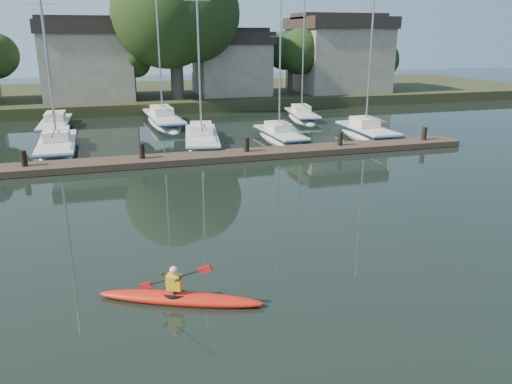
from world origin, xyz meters
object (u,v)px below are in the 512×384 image
object	(u,v)px
sailboat_6	(164,125)
sailboat_1	(58,154)
kayak	(180,296)
sailboat_3	(280,142)
sailboat_4	(366,139)
sailboat_7	(302,121)
dock	(196,158)
sailboat_2	(202,146)
sailboat_5	(56,131)

from	to	relation	value
sailboat_6	sailboat_1	bearing A→B (deg)	-134.47
kayak	sailboat_3	xyz separation A→B (m)	(9.86, 20.04, -0.35)
sailboat_4	kayak	bearing A→B (deg)	-128.64
sailboat_3	sailboat_7	xyz separation A→B (m)	(4.75, 7.89, -0.00)
dock	sailboat_2	size ratio (longest dim) A/B	2.21
kayak	sailboat_2	bearing A→B (deg)	101.52
sailboat_1	dock	bearing A→B (deg)	-33.96
kayak	sailboat_1	xyz separation A→B (m)	(-4.60, 20.53, -0.38)
sailboat_1	sailboat_3	world-z (taller)	sailboat_1
dock	sailboat_6	distance (m)	13.60
dock	sailboat_7	world-z (taller)	sailboat_7
sailboat_4	dock	bearing A→B (deg)	-162.23
sailboat_6	sailboat_3	bearing A→B (deg)	-55.74
sailboat_6	sailboat_7	xyz separation A→B (m)	(11.71, -1.18, 0.02)
sailboat_1	sailboat_6	distance (m)	11.39
dock	sailboat_6	bearing A→B (deg)	91.22
sailboat_2	sailboat_4	size ratio (longest dim) A/B	1.21
sailboat_1	sailboat_7	bearing A→B (deg)	19.87
kayak	sailboat_3	world-z (taller)	sailboat_3
dock	sailboat_5	xyz separation A→B (m)	(-8.55, 13.36, -0.39)
sailboat_4	sailboat_6	bearing A→B (deg)	144.92
sailboat_5	dock	bearing A→B (deg)	-56.41
kayak	sailboat_5	world-z (taller)	sailboat_5
kayak	sailboat_4	distance (m)	25.23
sailboat_4	sailboat_2	bearing A→B (deg)	177.09
dock	sailboat_1	xyz separation A→B (m)	(-7.79, 5.02, -0.41)
dock	sailboat_1	bearing A→B (deg)	147.22
sailboat_4	sailboat_7	size ratio (longest dim) A/B	1.05
sailboat_3	sailboat_5	bearing A→B (deg)	147.26
dock	sailboat_6	size ratio (longest dim) A/B	2.01
sailboat_6	sailboat_5	bearing A→B (deg)	178.35
sailboat_3	sailboat_6	world-z (taller)	sailboat_6
sailboat_1	sailboat_4	size ratio (longest dim) A/B	1.18
sailboat_7	sailboat_3	bearing A→B (deg)	-112.55
sailboat_5	sailboat_7	xyz separation A→B (m)	(19.97, -0.94, 0.01)
sailboat_3	sailboat_4	bearing A→B (deg)	-8.65
dock	sailboat_3	distance (m)	8.07
dock	sailboat_3	size ratio (longest dim) A/B	2.87
sailboat_3	sailboat_6	xyz separation A→B (m)	(-6.96, 9.06, -0.02)
kayak	sailboat_7	world-z (taller)	sailboat_7
kayak	sailboat_4	bearing A→B (deg)	73.99
sailboat_5	sailboat_3	bearing A→B (deg)	-29.16
sailboat_4	sailboat_1	bearing A→B (deg)	177.99
kayak	sailboat_5	size ratio (longest dim) A/B	0.30
sailboat_1	kayak	bearing A→B (deg)	-78.54
sailboat_1	sailboat_7	size ratio (longest dim) A/B	1.24
sailboat_1	sailboat_2	world-z (taller)	sailboat_2
dock	sailboat_7	bearing A→B (deg)	47.39
dock	sailboat_2	xyz separation A→B (m)	(1.22, 4.70, -0.40)
sailboat_1	sailboat_6	bearing A→B (deg)	47.61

